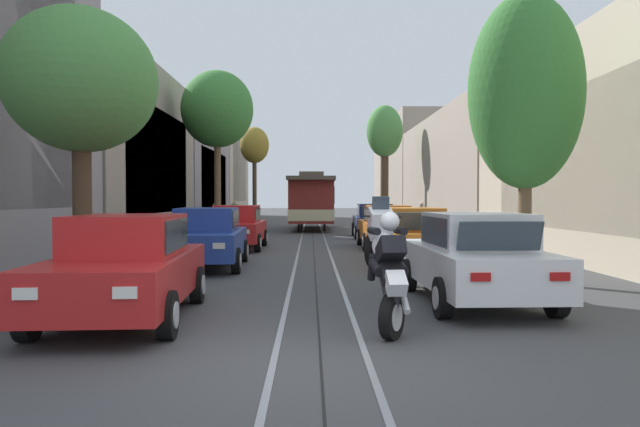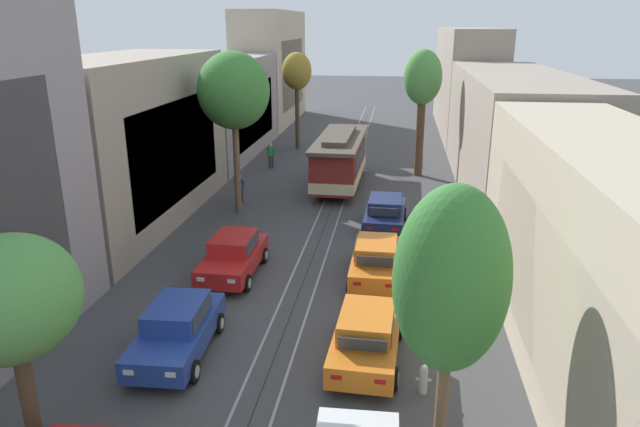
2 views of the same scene
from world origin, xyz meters
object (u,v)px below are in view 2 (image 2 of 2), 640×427
(parked_car_blue_second_left, at_px, (177,329))
(street_tree_kerb_right_near, at_px, (451,282))
(pedestrian_on_left_pavement, at_px, (239,186))
(parked_car_orange_second_right, at_px, (366,335))
(parked_car_navy_fourth_right, at_px, (385,213))
(street_tree_kerb_left_mid, at_px, (297,73))
(cable_car_trolley, at_px, (340,160))
(street_tree_kerb_left_near, at_px, (10,300))
(parked_car_orange_mid_right, at_px, (376,260))
(street_tree_kerb_left_second, at_px, (234,91))
(pedestrian_crossing_far, at_px, (434,210))
(pedestrian_on_right_pavement, at_px, (271,154))
(parked_car_red_mid_left, at_px, (233,255))
(street_tree_kerb_right_second, at_px, (423,82))
(fire_hydrant, at_px, (423,379))

(parked_car_blue_second_left, bearing_deg, street_tree_kerb_right_near, -21.40)
(pedestrian_on_left_pavement, bearing_deg, parked_car_orange_second_right, -62.10)
(parked_car_navy_fourth_right, relative_size, street_tree_kerb_right_near, 0.70)
(street_tree_kerb_left_mid, relative_size, cable_car_trolley, 0.80)
(street_tree_kerb_left_near, distance_m, street_tree_kerb_left_mid, 34.05)
(parked_car_orange_mid_right, bearing_deg, parked_car_blue_second_left, -132.77)
(street_tree_kerb_left_second, xyz_separation_m, pedestrian_crossing_far, (9.85, -1.21, -5.23))
(street_tree_kerb_right_near, xyz_separation_m, pedestrian_crossing_far, (0.62, 14.98, -3.19))
(pedestrian_on_left_pavement, bearing_deg, pedestrian_on_right_pavement, 89.86)
(parked_car_red_mid_left, bearing_deg, street_tree_kerb_left_second, 104.03)
(street_tree_kerb_left_mid, bearing_deg, cable_car_trolley, -67.72)
(street_tree_kerb_left_near, height_order, street_tree_kerb_right_second, street_tree_kerb_right_second)
(parked_car_red_mid_left, relative_size, street_tree_kerb_left_near, 0.82)
(street_tree_kerb_right_second, relative_size, pedestrian_crossing_far, 4.71)
(parked_car_red_mid_left, xyz_separation_m, street_tree_kerb_right_near, (7.34, -8.61, 3.33))
(parked_car_navy_fourth_right, xyz_separation_m, street_tree_kerb_right_near, (1.69, -14.64, 3.33))
(street_tree_kerb_right_second, distance_m, pedestrian_on_left_pavement, 13.15)
(parked_car_orange_second_right, xyz_separation_m, parked_car_orange_mid_right, (0.04, 5.63, 0.00))
(parked_car_orange_mid_right, bearing_deg, street_tree_kerb_right_second, 83.03)
(fire_hydrant, bearing_deg, street_tree_kerb_left_near, -156.96)
(parked_car_orange_second_right, distance_m, parked_car_navy_fourth_right, 11.35)
(street_tree_kerb_left_near, relative_size, pedestrian_on_left_pavement, 3.43)
(parked_car_navy_fourth_right, height_order, pedestrian_on_right_pavement, pedestrian_on_right_pavement)
(parked_car_orange_mid_right, height_order, cable_car_trolley, cable_car_trolley)
(pedestrian_on_left_pavement, bearing_deg, pedestrian_crossing_far, -16.23)
(parked_car_orange_mid_right, bearing_deg, street_tree_kerb_right_near, -78.24)
(street_tree_kerb_right_near, distance_m, pedestrian_crossing_far, 15.33)
(parked_car_red_mid_left, distance_m, parked_car_orange_mid_right, 5.49)
(parked_car_orange_second_right, height_order, street_tree_kerb_left_near, street_tree_kerb_left_near)
(street_tree_kerb_left_second, height_order, cable_car_trolley, street_tree_kerb_left_second)
(pedestrian_on_right_pavement, height_order, fire_hydrant, pedestrian_on_right_pavement)
(pedestrian_on_right_pavement, bearing_deg, street_tree_kerb_right_near, -69.51)
(pedestrian_on_right_pavement, xyz_separation_m, pedestrian_crossing_far, (10.26, -10.84, -0.02))
(street_tree_kerb_left_near, height_order, pedestrian_on_right_pavement, street_tree_kerb_left_near)
(street_tree_kerb_right_second, bearing_deg, cable_car_trolley, -142.32)
(street_tree_kerb_left_mid, height_order, street_tree_kerb_right_second, street_tree_kerb_right_second)
(parked_car_blue_second_left, xyz_separation_m, street_tree_kerb_left_mid, (-1.53, 29.36, 4.97))
(street_tree_kerb_left_near, xyz_separation_m, pedestrian_on_right_pavement, (-0.74, 27.56, -3.01))
(pedestrian_on_right_pavement, relative_size, pedestrian_crossing_far, 1.02)
(parked_car_orange_second_right, bearing_deg, street_tree_kerb_left_near, -144.32)
(street_tree_kerb_left_near, bearing_deg, parked_car_red_mid_left, 81.40)
(street_tree_kerb_right_second, xyz_separation_m, cable_car_trolley, (-4.68, -3.62, -4.23))
(street_tree_kerb_left_second, bearing_deg, parked_car_red_mid_left, -75.97)
(parked_car_orange_mid_right, bearing_deg, parked_car_red_mid_left, -176.75)
(parked_car_orange_mid_right, xyz_separation_m, street_tree_kerb_left_near, (-7.05, -10.66, 3.17))
(parked_car_blue_second_left, distance_m, street_tree_kerb_left_second, 14.45)
(parked_car_orange_mid_right, distance_m, cable_car_trolley, 12.94)
(street_tree_kerb_left_near, bearing_deg, parked_car_blue_second_left, 72.26)
(pedestrian_crossing_far, height_order, fire_hydrant, pedestrian_crossing_far)
(street_tree_kerb_left_near, xyz_separation_m, fire_hydrant, (8.60, 3.66, -3.55))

